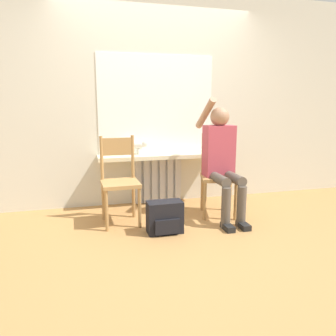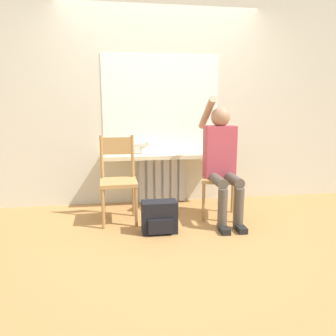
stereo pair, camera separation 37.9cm
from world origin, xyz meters
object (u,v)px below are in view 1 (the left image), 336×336
at_px(chair_left, 120,179).
at_px(cat, 134,144).
at_px(backpack, 165,217).
at_px(chair_right, 218,174).
at_px(person, 222,156).

height_order(chair_left, cat, chair_left).
bearing_deg(chair_left, backpack, -47.38).
distance_m(chair_left, backpack, 0.67).
bearing_deg(backpack, chair_left, 134.19).
distance_m(chair_left, cat, 0.70).
bearing_deg(cat, backpack, -81.28).
xyz_separation_m(cat, backpack, (0.15, -0.99, -0.64)).
xyz_separation_m(chair_left, chair_right, (1.16, -0.00, 0.00)).
relative_size(person, cat, 2.80).
bearing_deg(chair_right, person, -80.30).
relative_size(chair_right, person, 0.69).
height_order(person, cat, person).
distance_m(chair_right, cat, 1.12).
height_order(chair_left, chair_right, same).
bearing_deg(cat, chair_left, -113.80).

